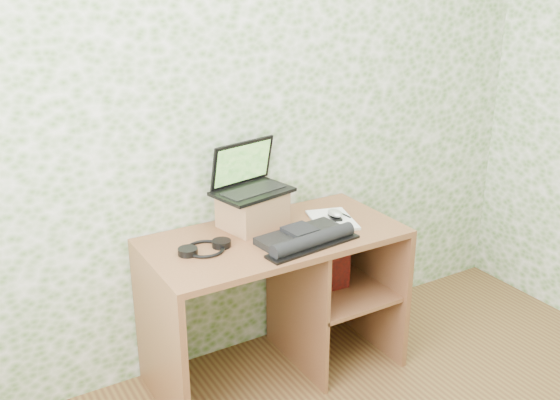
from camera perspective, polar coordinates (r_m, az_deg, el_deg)
wall_back at (r=2.97m, az=-3.57°, el=8.66°), size 3.50×0.00×3.50m
desk at (r=3.06m, az=0.51°, el=-7.33°), size 1.20×0.60×0.75m
riser at (r=2.95m, az=-2.51°, el=-0.90°), size 0.32×0.28×0.17m
laptop at (r=2.93m, az=-2.90°, el=1.84°), size 0.39×0.32×0.23m
keyboard at (r=2.80m, az=2.36°, el=-3.46°), size 0.48×0.28×0.07m
headphones at (r=2.74m, az=-6.88°, el=-4.40°), size 0.25×0.18×0.03m
notepad at (r=3.04m, az=4.81°, el=-1.84°), size 0.26×0.32×0.01m
mouse at (r=3.04m, az=5.06°, el=-1.39°), size 0.09×0.11×0.03m
pen at (r=3.10m, az=5.70°, el=-1.25°), size 0.02×0.12×0.01m
red_box at (r=3.10m, az=3.93°, el=-5.51°), size 0.28×0.11×0.32m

